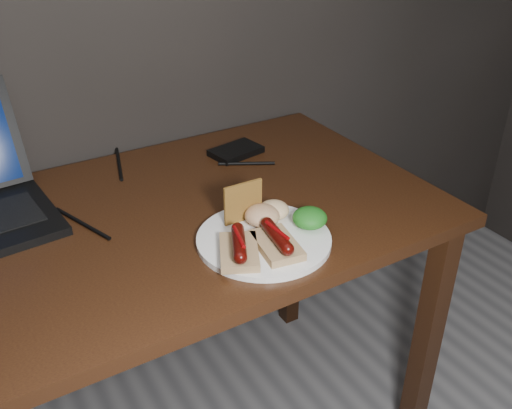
{
  "coord_description": "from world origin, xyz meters",
  "views": [
    {
      "loc": [
        -0.25,
        0.39,
        1.37
      ],
      "look_at": [
        0.24,
        1.21,
        0.82
      ],
      "focal_mm": 40.0,
      "sensor_mm": 36.0,
      "label": 1
    }
  ],
  "objects": [
    {
      "name": "coleslaw_mound",
      "position": [
        0.29,
        1.24,
        0.78
      ],
      "size": [
        0.06,
        0.06,
        0.04
      ],
      "primitive_type": "ellipsoid",
      "color": "beige",
      "rests_on": "plate"
    },
    {
      "name": "crispbread",
      "position": [
        0.23,
        1.26,
        0.8
      ],
      "size": [
        0.08,
        0.01,
        0.08
      ],
      "primitive_type": "cube",
      "color": "#A5722D",
      "rests_on": "plate"
    },
    {
      "name": "salsa_mound",
      "position": [
        0.26,
        1.23,
        0.78
      ],
      "size": [
        0.07,
        0.07,
        0.04
      ],
      "primitive_type": "ellipsoid",
      "color": "maroon",
      "rests_on": "plate"
    },
    {
      "name": "plate",
      "position": [
        0.24,
        1.18,
        0.76
      ],
      "size": [
        0.28,
        0.28,
        0.01
      ],
      "primitive_type": "cylinder",
      "rotation": [
        0.0,
        0.0,
        0.07
      ],
      "color": "white",
      "rests_on": "desk"
    },
    {
      "name": "bread_sausage_left",
      "position": [
        0.17,
        1.15,
        0.78
      ],
      "size": [
        0.11,
        0.13,
        0.04
      ],
      "color": "tan",
      "rests_on": "plate"
    },
    {
      "name": "hard_drive",
      "position": [
        0.39,
        1.57,
        0.76
      ],
      "size": [
        0.14,
        0.1,
        0.02
      ],
      "primitive_type": "cube",
      "rotation": [
        0.0,
        0.0,
        0.18
      ],
      "color": "black",
      "rests_on": "desk"
    },
    {
      "name": "salad_greens",
      "position": [
        0.34,
        1.17,
        0.78
      ],
      "size": [
        0.07,
        0.07,
        0.04
      ],
      "primitive_type": "ellipsoid",
      "color": "#105012",
      "rests_on": "plate"
    },
    {
      "name": "bread_sausage_center",
      "position": [
        0.24,
        1.14,
        0.78
      ],
      "size": [
        0.09,
        0.12,
        0.04
      ],
      "color": "tan",
      "rests_on": "plate"
    },
    {
      "name": "desk",
      "position": [
        0.0,
        1.38,
        0.66
      ],
      "size": [
        1.4,
        0.7,
        0.75
      ],
      "color": "#38200E",
      "rests_on": "ground"
    },
    {
      "name": "desk_cables",
      "position": [
        -0.01,
        1.52,
        0.75
      ],
      "size": [
        0.88,
        0.44,
        0.01
      ],
      "color": "black",
      "rests_on": "desk"
    }
  ]
}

